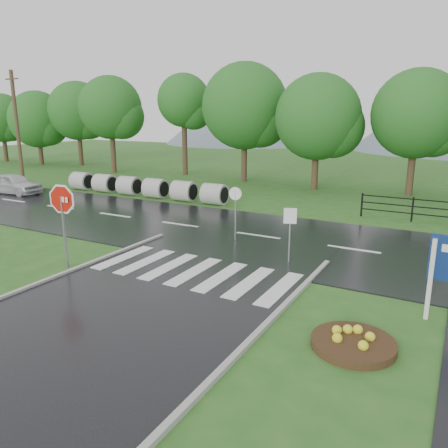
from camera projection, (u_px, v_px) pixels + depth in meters
The scene contains 12 objects.
ground at pixel (77, 340), 10.01m from camera, with size 120.00×120.00×0.00m, color #2A5D1F.
main_road at pixel (258, 237), 18.50m from camera, with size 90.00×8.00×0.04m, color black.
crosswalk at pixel (194, 271), 14.24m from camera, with size 6.50×2.80×0.02m.
hills at pixel (425, 251), 67.35m from camera, with size 102.00×48.00×48.00m.
treeline at pixel (356, 190), 29.91m from camera, with size 83.20×5.20×10.00m.
culvert_pipes at pixel (142, 187), 27.42m from camera, with size 11.80×1.20×1.20m.
stop_sign at pixel (62, 207), 14.31m from camera, with size 1.33×0.22×3.01m.
flower_bed at pixel (353, 342), 9.66m from camera, with size 1.86×1.86×0.37m.
reg_sign_small at pixel (290, 224), 14.79m from camera, with size 0.42×0.17×1.98m.
reg_sign_round at pixel (235, 207), 17.45m from camera, with size 0.51×0.13×2.24m.
car_white at pixel (15, 194), 28.41m from camera, with size 1.58×3.93×1.34m, color silver.
utility_pole_west at pixel (17, 126), 32.66m from camera, with size 1.46×0.27×8.18m.
Camera 1 is at (7.34, -6.29, 5.04)m, focal length 35.00 mm.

